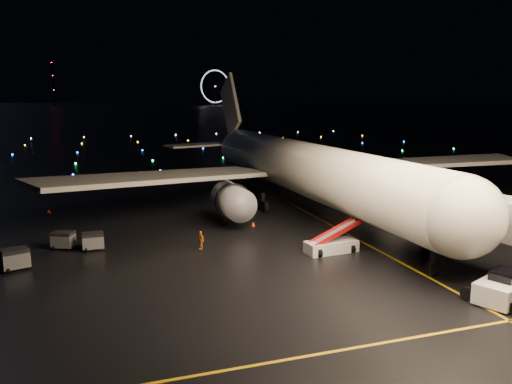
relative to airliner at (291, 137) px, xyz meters
The scene contains 18 objects.
ground 274.34m from the airliner, 92.38° to the left, with size 2000.00×2000.00×0.00m, color black.
lane_centre 14.27m from the airliner, 86.92° to the right, with size 0.25×80.00×0.02m, color gold.
lane_cross 40.62m from the airliner, 114.47° to the right, with size 60.00×0.25×0.02m, color gold.
airliner is the anchor object (origin of this frame).
pushback_tug 34.33m from the airliner, 85.49° to the right, with size 4.68×2.45×2.23m, color silver.
belt_loader 21.17m from the airliner, 101.11° to the right, with size 7.11×1.94×3.45m, color silver, non-canonical shape.
crew_c 22.64m from the airliner, 135.50° to the right, with size 1.04×0.43×1.77m, color orange.
safety_cone_0 14.35m from the airliner, 133.19° to the right, with size 0.45×0.45×0.51m, color #FF4A12.
safety_cone_1 10.65m from the airliner, behind, with size 0.46×0.46×0.52m, color #FF4A12.
safety_cone_2 14.89m from the airliner, 149.96° to the right, with size 0.48×0.48×0.55m, color #FF4A12.
safety_cone_3 31.57m from the airliner, 169.26° to the left, with size 0.44×0.44×0.50m, color #FF4A12.
ferris_wheel 712.05m from the airliner, 77.13° to the left, with size 50.00×4.00×52.00m, color black, non-canonical shape.
radio_mast 717.88m from the airliner, 95.71° to the left, with size 1.80×1.80×64.00m, color black.
taxiway_lights 81.25m from the airliner, 98.12° to the left, with size 164.00×92.00×0.36m, color black, non-canonical shape.
baggage_cart_0 28.59m from the airliner, 154.41° to the right, with size 1.91×1.34×1.63m, color gray.
baggage_cart_1 30.45m from the airliner, 158.88° to the right, with size 1.92×1.34×1.63m, color gray.
baggage_cart_2 35.91m from the airliner, 155.29° to the right, with size 1.77×1.24×1.51m, color gray.
baggage_cart_3 35.48m from the airliner, 153.33° to the right, with size 2.10×1.47×1.78m, color gray.
Camera 1 is at (-12.82, -33.25, 14.22)m, focal length 35.00 mm.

